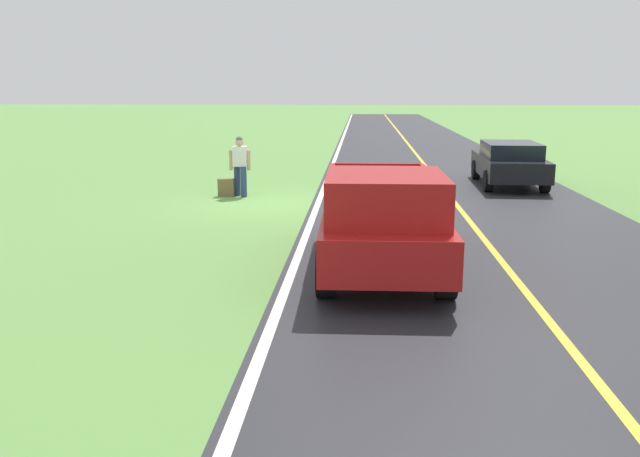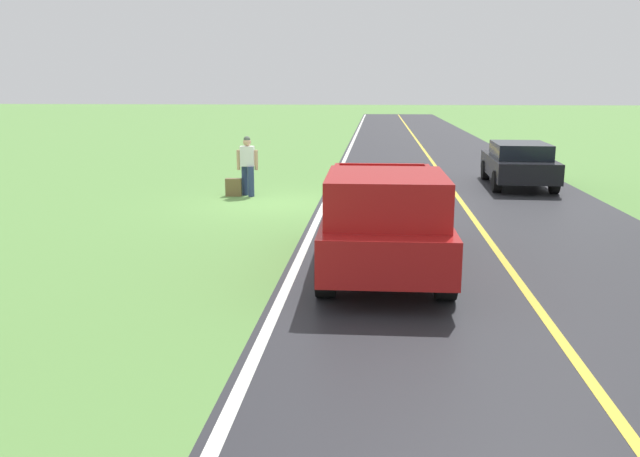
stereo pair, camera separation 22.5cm
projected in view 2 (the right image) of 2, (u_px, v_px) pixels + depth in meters
name	position (u px, v px, depth m)	size (l,w,h in m)	color
ground_plane	(276.00, 204.00, 17.89)	(200.00, 200.00, 0.00)	#609347
road_surface	(465.00, 206.00, 17.46)	(7.92, 120.00, 0.00)	#28282D
lane_edge_line	(324.00, 204.00, 17.78)	(0.16, 117.60, 0.00)	silver
lane_centre_line	(465.00, 206.00, 17.46)	(0.14, 117.60, 0.00)	gold
hitchhiker_walking	(248.00, 163.00, 18.99)	(0.62, 0.51, 1.75)	navy
suitcase_carried	(234.00, 187.00, 19.08)	(0.20, 0.46, 0.52)	brown
pickup_truck_passing	(384.00, 217.00, 11.11)	(2.15, 5.42, 1.82)	#B21919
sedan_near_oncoming	(519.00, 163.00, 20.86)	(2.06, 4.47, 1.41)	black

